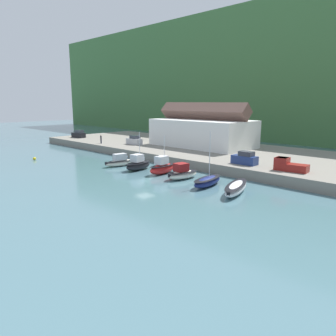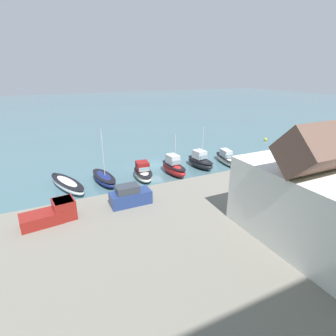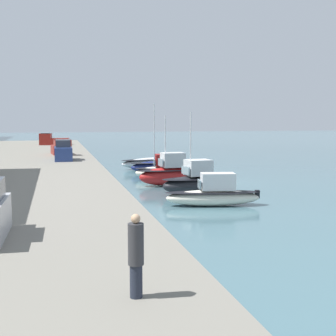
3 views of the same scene
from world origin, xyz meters
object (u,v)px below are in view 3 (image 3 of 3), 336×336
(moored_boat_4, at_px, (158,166))
(person_on_quay, at_px, (136,255))
(moored_boat_5, at_px, (151,162))
(pickup_truck_1, at_px, (61,148))
(moored_boat_2, at_px, (170,173))
(moored_boat_1, at_px, (196,181))
(moored_boat_3, at_px, (163,170))
(parked_car_0, at_px, (63,152))
(pickup_truck_0, at_px, (52,140))
(moored_boat_0, at_px, (214,194))

(moored_boat_4, relative_size, person_on_quay, 3.62)
(moored_boat_5, distance_m, person_on_quay, 45.98)
(moored_boat_5, height_order, pickup_truck_1, pickup_truck_1)
(moored_boat_2, height_order, pickup_truck_1, moored_boat_2)
(moored_boat_1, bearing_deg, moored_boat_3, -4.78)
(moored_boat_5, distance_m, parked_car_0, 12.06)
(moored_boat_3, relative_size, pickup_truck_0, 1.18)
(moored_boat_3, xyz_separation_m, moored_boat_5, (10.32, -0.91, -0.22))
(moored_boat_0, relative_size, moored_boat_1, 1.05)
(moored_boat_4, distance_m, pickup_truck_0, 31.07)
(pickup_truck_0, height_order, person_on_quay, person_on_quay)
(moored_boat_0, distance_m, moored_boat_1, 5.10)
(moored_boat_2, bearing_deg, moored_boat_5, -9.86)
(moored_boat_5, relative_size, person_on_quay, 4.01)
(moored_boat_4, xyz_separation_m, pickup_truck_0, (28.67, 11.86, 1.77))
(moored_boat_1, height_order, person_on_quay, moored_boat_1)
(moored_boat_2, distance_m, parked_car_0, 13.59)
(pickup_truck_0, distance_m, pickup_truck_1, 21.83)
(moored_boat_0, relative_size, moored_boat_3, 1.19)
(moored_boat_0, height_order, moored_boat_1, moored_boat_1)
(moored_boat_2, distance_m, pickup_truck_1, 19.60)
(moored_boat_1, distance_m, pickup_truck_1, 24.63)
(moored_boat_1, relative_size, moored_boat_4, 0.86)
(moored_boat_3, xyz_separation_m, pickup_truck_0, (34.16, 11.12, 1.58))
(moored_boat_1, relative_size, moored_boat_3, 1.13)
(pickup_truck_1, bearing_deg, moored_boat_4, 140.27)
(moored_boat_3, distance_m, moored_boat_4, 5.55)
(moored_boat_0, bearing_deg, parked_car_0, 35.88)
(moored_boat_1, relative_size, parked_car_0, 1.58)
(moored_boat_2, distance_m, moored_boat_3, 4.77)
(moored_boat_1, xyz_separation_m, moored_boat_2, (5.23, 0.82, 0.09))
(person_on_quay, bearing_deg, moored_boat_2, -15.44)
(moored_boat_4, bearing_deg, moored_boat_0, 169.74)
(moored_boat_1, bearing_deg, pickup_truck_1, 17.43)
(moored_boat_0, bearing_deg, pickup_truck_0, 22.42)
(pickup_truck_0, xyz_separation_m, pickup_truck_1, (-21.79, -1.29, 0.00))
(moored_boat_1, relative_size, moored_boat_2, 1.05)
(moored_boat_2, xyz_separation_m, moored_boat_4, (10.25, -1.14, -0.41))
(moored_boat_4, bearing_deg, pickup_truck_0, 13.62)
(moored_boat_2, bearing_deg, person_on_quay, 159.66)
(moored_boat_0, bearing_deg, person_on_quay, 165.01)
(moored_boat_3, relative_size, person_on_quay, 2.73)
(moored_boat_1, xyz_separation_m, moored_boat_5, (20.30, -0.49, -0.36))
(moored_boat_1, height_order, parked_car_0, moored_boat_1)
(person_on_quay, bearing_deg, pickup_truck_0, 2.06)
(pickup_truck_0, bearing_deg, parked_car_0, -169.86)
(parked_car_0, bearing_deg, person_on_quay, 91.58)
(moored_boat_2, height_order, moored_boat_3, moored_boat_2)
(moored_boat_3, distance_m, pickup_truck_1, 15.88)
(parked_car_0, distance_m, pickup_truck_1, 7.37)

